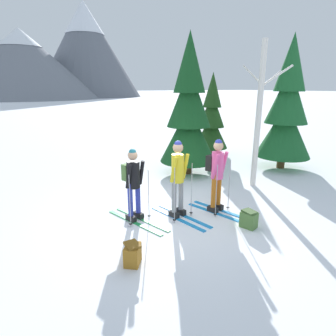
{
  "coord_description": "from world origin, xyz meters",
  "views": [
    {
      "loc": [
        -3.07,
        -5.23,
        2.88
      ],
      "look_at": [
        0.17,
        0.27,
        1.05
      ],
      "focal_mm": 30.38,
      "sensor_mm": 36.0,
      "label": 1
    }
  ],
  "objects_px": {
    "skier_in_black": "(133,181)",
    "birch_tree_tall": "(259,114)",
    "skier_in_yellow": "(178,176)",
    "pine_tree_near": "(287,110)",
    "backpack_on_snow_front": "(133,254)",
    "pine_tree_far": "(212,118)",
    "skier_in_pink": "(217,172)",
    "backpack_on_snow_beside": "(249,219)",
    "pine_tree_mid": "(189,112)"
  },
  "relations": [
    {
      "from": "skier_in_pink",
      "to": "backpack_on_snow_front",
      "type": "relative_size",
      "value": 4.37
    },
    {
      "from": "backpack_on_snow_front",
      "to": "backpack_on_snow_beside",
      "type": "distance_m",
      "value": 2.64
    },
    {
      "from": "pine_tree_mid",
      "to": "birch_tree_tall",
      "type": "relative_size",
      "value": 1.1
    },
    {
      "from": "birch_tree_tall",
      "to": "pine_tree_mid",
      "type": "bearing_deg",
      "value": 116.65
    },
    {
      "from": "pine_tree_far",
      "to": "skier_in_black",
      "type": "bearing_deg",
      "value": -142.88
    },
    {
      "from": "birch_tree_tall",
      "to": "backpack_on_snow_front",
      "type": "relative_size",
      "value": 10.31
    },
    {
      "from": "backpack_on_snow_beside",
      "to": "birch_tree_tall",
      "type": "bearing_deg",
      "value": 41.49
    },
    {
      "from": "pine_tree_far",
      "to": "backpack_on_snow_front",
      "type": "xyz_separation_m",
      "value": [
        -6.14,
        -5.63,
        -1.4
      ]
    },
    {
      "from": "birch_tree_tall",
      "to": "backpack_on_snow_front",
      "type": "xyz_separation_m",
      "value": [
        -4.78,
        -1.84,
        -1.96
      ]
    },
    {
      "from": "pine_tree_mid",
      "to": "pine_tree_far",
      "type": "xyz_separation_m",
      "value": [
        2.39,
        1.76,
        -0.5
      ]
    },
    {
      "from": "skier_in_yellow",
      "to": "backpack_on_snow_front",
      "type": "bearing_deg",
      "value": -144.51
    },
    {
      "from": "backpack_on_snow_front",
      "to": "pine_tree_mid",
      "type": "bearing_deg",
      "value": 45.86
    },
    {
      "from": "skier_in_pink",
      "to": "backpack_on_snow_beside",
      "type": "xyz_separation_m",
      "value": [
        0.08,
        -1.01,
        -0.8
      ]
    },
    {
      "from": "skier_in_black",
      "to": "skier_in_yellow",
      "type": "xyz_separation_m",
      "value": [
        0.93,
        -0.35,
        0.07
      ]
    },
    {
      "from": "pine_tree_mid",
      "to": "backpack_on_snow_front",
      "type": "height_order",
      "value": "pine_tree_mid"
    },
    {
      "from": "pine_tree_near",
      "to": "backpack_on_snow_front",
      "type": "xyz_separation_m",
      "value": [
        -7.09,
        -2.7,
        -1.92
      ]
    },
    {
      "from": "pine_tree_far",
      "to": "birch_tree_tall",
      "type": "relative_size",
      "value": 0.84
    },
    {
      "from": "birch_tree_tall",
      "to": "skier_in_black",
      "type": "bearing_deg",
      "value": -175.44
    },
    {
      "from": "skier_in_yellow",
      "to": "backpack_on_snow_beside",
      "type": "bearing_deg",
      "value": -50.1
    },
    {
      "from": "skier_in_pink",
      "to": "pine_tree_mid",
      "type": "distance_m",
      "value": 3.33
    },
    {
      "from": "birch_tree_tall",
      "to": "backpack_on_snow_front",
      "type": "height_order",
      "value": "birch_tree_tall"
    },
    {
      "from": "skier_in_black",
      "to": "pine_tree_far",
      "type": "relative_size",
      "value": 0.49
    },
    {
      "from": "skier_in_yellow",
      "to": "skier_in_pink",
      "type": "relative_size",
      "value": 1.01
    },
    {
      "from": "skier_in_black",
      "to": "pine_tree_near",
      "type": "bearing_deg",
      "value": 10.52
    },
    {
      "from": "skier_in_pink",
      "to": "pine_tree_far",
      "type": "distance_m",
      "value": 5.91
    },
    {
      "from": "skier_in_black",
      "to": "backpack_on_snow_beside",
      "type": "xyz_separation_m",
      "value": [
        1.94,
        -1.56,
        -0.72
      ]
    },
    {
      "from": "skier_in_black",
      "to": "birch_tree_tall",
      "type": "height_order",
      "value": "birch_tree_tall"
    },
    {
      "from": "skier_in_pink",
      "to": "birch_tree_tall",
      "type": "bearing_deg",
      "value": 21.66
    },
    {
      "from": "skier_in_black",
      "to": "pine_tree_far",
      "type": "height_order",
      "value": "pine_tree_far"
    },
    {
      "from": "skier_in_yellow",
      "to": "pine_tree_mid",
      "type": "distance_m",
      "value": 3.61
    },
    {
      "from": "skier_in_black",
      "to": "backpack_on_snow_beside",
      "type": "height_order",
      "value": "skier_in_black"
    },
    {
      "from": "pine_tree_mid",
      "to": "birch_tree_tall",
      "type": "xyz_separation_m",
      "value": [
        1.02,
        -2.03,
        0.06
      ]
    },
    {
      "from": "skier_in_black",
      "to": "backpack_on_snow_front",
      "type": "relative_size",
      "value": 4.28
    },
    {
      "from": "skier_in_yellow",
      "to": "backpack_on_snow_beside",
      "type": "relative_size",
      "value": 4.65
    },
    {
      "from": "skier_in_yellow",
      "to": "pine_tree_near",
      "type": "distance_m",
      "value": 5.78
    },
    {
      "from": "backpack_on_snow_front",
      "to": "backpack_on_snow_beside",
      "type": "xyz_separation_m",
      "value": [
        2.64,
        -0.05,
        0.0
      ]
    },
    {
      "from": "backpack_on_snow_front",
      "to": "backpack_on_snow_beside",
      "type": "relative_size",
      "value": 1.05
    },
    {
      "from": "skier_in_black",
      "to": "backpack_on_snow_beside",
      "type": "bearing_deg",
      "value": -38.76
    },
    {
      "from": "skier_in_pink",
      "to": "backpack_on_snow_front",
      "type": "bearing_deg",
      "value": -159.5
    },
    {
      "from": "skier_in_pink",
      "to": "backpack_on_snow_front",
      "type": "height_order",
      "value": "skier_in_pink"
    },
    {
      "from": "pine_tree_far",
      "to": "backpack_on_snow_beside",
      "type": "xyz_separation_m",
      "value": [
        -3.5,
        -5.68,
        -1.4
      ]
    },
    {
      "from": "skier_in_black",
      "to": "backpack_on_snow_front",
      "type": "height_order",
      "value": "skier_in_black"
    },
    {
      "from": "skier_in_pink",
      "to": "pine_tree_mid",
      "type": "relative_size",
      "value": 0.38
    },
    {
      "from": "skier_in_pink",
      "to": "pine_tree_far",
      "type": "xyz_separation_m",
      "value": [
        3.58,
        4.67,
        0.6
      ]
    },
    {
      "from": "pine_tree_near",
      "to": "backpack_on_snow_front",
      "type": "bearing_deg",
      "value": -159.17
    },
    {
      "from": "pine_tree_far",
      "to": "pine_tree_near",
      "type": "bearing_deg",
      "value": -72.08
    },
    {
      "from": "pine_tree_mid",
      "to": "backpack_on_snow_front",
      "type": "bearing_deg",
      "value": -134.14
    },
    {
      "from": "pine_tree_near",
      "to": "backpack_on_snow_beside",
      "type": "xyz_separation_m",
      "value": [
        -4.45,
        -2.75,
        -1.92
      ]
    },
    {
      "from": "skier_in_pink",
      "to": "skier_in_black",
      "type": "bearing_deg",
      "value": 163.46
    },
    {
      "from": "backpack_on_snow_front",
      "to": "skier_in_pink",
      "type": "bearing_deg",
      "value": 20.5
    }
  ]
}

